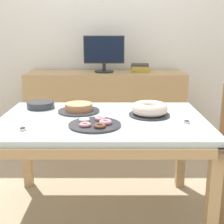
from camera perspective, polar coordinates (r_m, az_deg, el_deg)
ground_plane at (r=2.44m, az=-1.56°, el=-17.95°), size 12.00×12.00×0.00m
wall_back at (r=3.60m, az=-0.98°, el=14.51°), size 8.00×0.10×2.60m
dining_table at (r=2.16m, az=-1.68°, el=-3.43°), size 1.44×0.97×0.73m
sideboard at (r=3.42m, az=-1.02°, el=-0.07°), size 1.67×0.44×0.88m
computer_monitor at (r=3.31m, az=-1.35°, el=10.53°), size 0.42×0.20×0.38m
book_stack at (r=3.34m, az=5.25°, el=8.00°), size 0.20×0.19×0.09m
cake_chocolate_round at (r=2.30m, az=-5.98°, el=0.69°), size 0.31×0.31×0.06m
cake_golden_bundt at (r=2.20m, az=6.99°, el=0.47°), size 0.29×0.29×0.09m
pastry_platter at (r=1.96m, az=-3.00°, el=-2.21°), size 0.33×0.33×0.04m
plate_stack at (r=2.46m, az=-12.79°, el=1.29°), size 0.21×0.21×0.05m
tealight_near_cakes at (r=2.07m, az=13.64°, el=-1.77°), size 0.04×0.04×0.04m
tealight_centre at (r=2.51m, az=6.12°, el=1.51°), size 0.04×0.04×0.04m
tealight_right_edge at (r=2.46m, az=7.80°, el=1.19°), size 0.04×0.04×0.04m
tealight_near_front at (r=1.94m, az=-15.89°, el=-2.98°), size 0.04×0.04×0.04m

